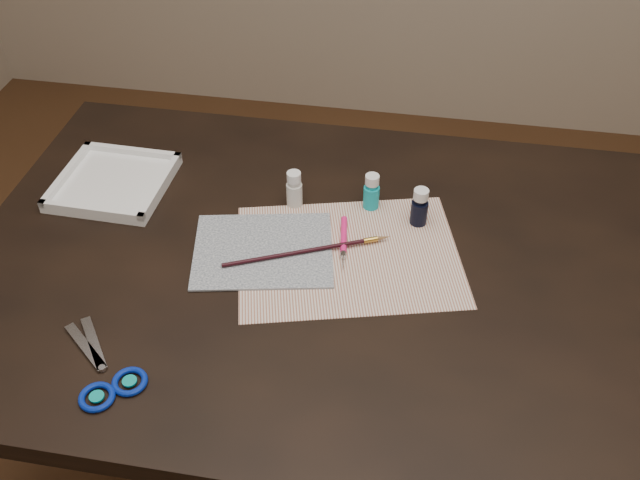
% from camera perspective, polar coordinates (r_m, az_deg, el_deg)
% --- Properties ---
extents(ground, '(3.50, 3.50, 0.02)m').
position_cam_1_polar(ground, '(1.89, -0.00, -18.62)').
color(ground, '#422614').
rests_on(ground, ground).
extents(table, '(1.30, 0.90, 0.75)m').
position_cam_1_polar(table, '(1.57, -0.00, -11.65)').
color(table, black).
rests_on(table, ground).
extents(paper, '(0.47, 0.40, 0.00)m').
position_cam_1_polar(paper, '(1.30, 2.31, -1.21)').
color(paper, silver).
rests_on(paper, table).
extents(canvas, '(0.29, 0.25, 0.00)m').
position_cam_1_polar(canvas, '(1.31, -4.58, -0.81)').
color(canvas, black).
rests_on(canvas, paper).
extents(paint_bottle_white, '(0.03, 0.03, 0.08)m').
position_cam_1_polar(paint_bottle_white, '(1.39, -2.07, 4.11)').
color(paint_bottle_white, silver).
rests_on(paint_bottle_white, table).
extents(paint_bottle_cyan, '(0.03, 0.03, 0.08)m').
position_cam_1_polar(paint_bottle_cyan, '(1.39, 4.14, 3.88)').
color(paint_bottle_cyan, '#10A8B8').
rests_on(paint_bottle_cyan, table).
extents(paint_bottle_navy, '(0.04, 0.04, 0.08)m').
position_cam_1_polar(paint_bottle_navy, '(1.36, 7.98, 2.64)').
color(paint_bottle_navy, black).
rests_on(paint_bottle_navy, table).
extents(paintbrush, '(0.29, 0.14, 0.01)m').
position_cam_1_polar(paintbrush, '(1.29, -0.95, -0.85)').
color(paintbrush, black).
rests_on(paintbrush, canvas).
extents(craft_knife, '(0.03, 0.14, 0.01)m').
position_cam_1_polar(craft_knife, '(1.31, 1.90, -0.25)').
color(craft_knife, '#F21D75').
rests_on(craft_knife, paper).
extents(scissors, '(0.23, 0.22, 0.01)m').
position_cam_1_polar(scissors, '(1.18, -17.71, -9.31)').
color(scissors, silver).
rests_on(scissors, table).
extents(palette_tray, '(0.22, 0.22, 0.03)m').
position_cam_1_polar(palette_tray, '(1.51, -16.19, 4.51)').
color(palette_tray, white).
rests_on(palette_tray, table).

